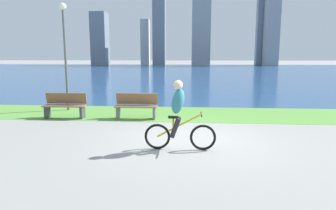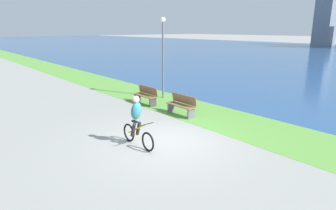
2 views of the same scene
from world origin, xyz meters
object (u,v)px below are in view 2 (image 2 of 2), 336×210
bench_near_path (146,95)px  bench_far_along_path (182,105)px  cyclist_lead (137,121)px  lamppost_tall (163,47)px

bench_near_path → bench_far_along_path: 2.59m
cyclist_lead → bench_near_path: cyclist_lead is taller
cyclist_lead → lamppost_tall: lamppost_tall is taller
bench_far_along_path → lamppost_tall: size_ratio=0.35×
lamppost_tall → cyclist_lead: bearing=-45.9°
cyclist_lead → bench_near_path: (-4.22, 3.37, -0.38)m
bench_near_path → lamppost_tall: 2.85m
bench_near_path → lamppost_tall: size_ratio=0.35×
cyclist_lead → lamppost_tall: bearing=134.1°
cyclist_lead → bench_far_along_path: cyclist_lead is taller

